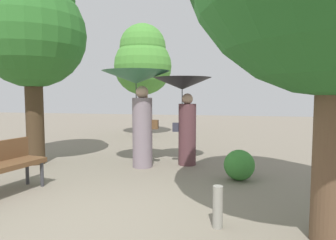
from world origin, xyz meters
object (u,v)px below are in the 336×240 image
Objects in this scene: path_marker_post at (218,207)px; tree_mid_left at (31,23)px; tree_near_left at (143,61)px; person_right at (184,100)px; person_left at (138,96)px.

tree_mid_left is at bearing 149.34° from path_marker_post.
tree_near_left is 8.43× the size of path_marker_post.
tree_mid_left is at bearing 92.28° from person_right.
person_right is 0.46× the size of tree_near_left.
tree_near_left is at bearing 79.29° from tree_mid_left.
person_left is 2.88m from tree_mid_left.
tree_near_left reaches higher than person_right.
tree_near_left is at bearing 18.74° from person_right.
tree_near_left is (-2.33, 4.54, 1.43)m from person_right.
person_left reaches higher than person_right.
tree_near_left is 0.92× the size of tree_mid_left.
tree_mid_left is at bearing 86.59° from person_left.
path_marker_post is at bearing -30.66° from tree_mid_left.
person_left is 1.07× the size of person_right.
path_marker_post is (1.85, -2.72, -1.30)m from person_left.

